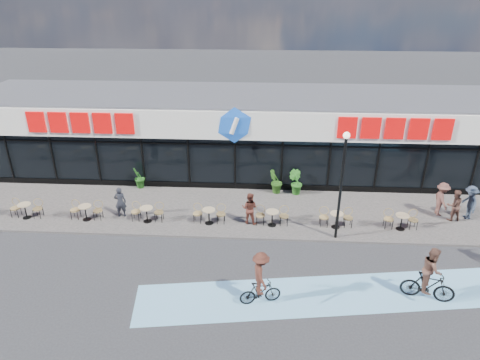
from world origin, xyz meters
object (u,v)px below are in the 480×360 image
(patron_right, at_px, (250,208))
(pedestrian_a, at_px, (470,202))
(lamp_post, at_px, (342,177))
(pedestrian_c, at_px, (454,205))
(cyclist_a, at_px, (430,279))
(potted_plant_right, at_px, (296,182))
(potted_plant_mid, at_px, (276,182))
(patron_left, at_px, (120,202))
(pedestrian_b, at_px, (441,199))
(potted_plant_left, at_px, (139,178))

(patron_right, distance_m, pedestrian_a, 10.46)
(lamp_post, height_order, pedestrian_c, lamp_post)
(pedestrian_c, bearing_deg, cyclist_a, 53.31)
(potted_plant_right, bearing_deg, potted_plant_mid, -179.67)
(potted_plant_mid, relative_size, patron_left, 0.87)
(patron_left, bearing_deg, pedestrian_a, 175.85)
(lamp_post, height_order, pedestrian_a, lamp_post)
(pedestrian_b, bearing_deg, potted_plant_left, 79.34)
(patron_left, height_order, pedestrian_b, pedestrian_b)
(potted_plant_right, height_order, cyclist_a, cyclist_a)
(lamp_post, height_order, cyclist_a, lamp_post)
(potted_plant_right, xyz_separation_m, pedestrian_a, (8.08, -2.12, 0.17))
(potted_plant_mid, xyz_separation_m, pedestrian_c, (8.35, -2.35, 0.11))
(patron_left, bearing_deg, pedestrian_c, 175.14)
(potted_plant_left, bearing_deg, patron_left, -90.56)
(patron_left, bearing_deg, potted_plant_mid, -165.57)
(lamp_post, relative_size, potted_plant_mid, 3.68)
(patron_left, height_order, cyclist_a, cyclist_a)
(patron_right, xyz_separation_m, pedestrian_c, (9.61, 0.86, 0.01))
(potted_plant_mid, bearing_deg, cyclist_a, -56.60)
(potted_plant_right, xyz_separation_m, patron_left, (-8.53, -2.93, 0.10))
(lamp_post, xyz_separation_m, pedestrian_a, (6.53, 2.13, -2.10))
(patron_left, xyz_separation_m, pedestrian_c, (15.82, 0.57, 0.02))
(pedestrian_a, height_order, cyclist_a, cyclist_a)
(pedestrian_a, bearing_deg, potted_plant_right, -107.71)
(potted_plant_mid, relative_size, potted_plant_right, 1.01)
(potted_plant_right, xyz_separation_m, pedestrian_c, (7.29, -2.35, 0.12))
(patron_left, distance_m, pedestrian_a, 16.63)
(potted_plant_right, bearing_deg, pedestrian_b, -15.30)
(pedestrian_a, bearing_deg, lamp_post, -74.96)
(pedestrian_a, bearing_deg, potted_plant_mid, -106.03)
(pedestrian_a, distance_m, cyclist_a, 7.06)
(patron_left, relative_size, pedestrian_b, 0.91)
(pedestrian_a, relative_size, pedestrian_c, 1.07)
(cyclist_a, bearing_deg, pedestrian_b, 66.98)
(pedestrian_c, relative_size, cyclist_a, 0.72)
(lamp_post, xyz_separation_m, pedestrian_b, (5.31, 2.37, -2.09))
(cyclist_a, bearing_deg, pedestrian_c, 61.84)
(potted_plant_mid, distance_m, pedestrian_b, 8.14)
(patron_right, height_order, pedestrian_c, pedestrian_c)
(patron_left, bearing_deg, cyclist_a, 151.22)
(pedestrian_a, relative_size, cyclist_a, 0.77)
(potted_plant_mid, relative_size, patron_right, 0.86)
(potted_plant_right, bearing_deg, lamp_post, -69.92)
(potted_plant_left, xyz_separation_m, potted_plant_mid, (7.44, -0.17, 0.05))
(lamp_post, xyz_separation_m, potted_plant_right, (-1.55, 4.25, -2.27))
(pedestrian_b, xyz_separation_m, pedestrian_c, (0.43, -0.48, -0.06))
(potted_plant_right, relative_size, patron_left, 0.87)
(patron_left, relative_size, pedestrian_a, 0.92)
(potted_plant_left, height_order, pedestrian_b, pedestrian_b)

